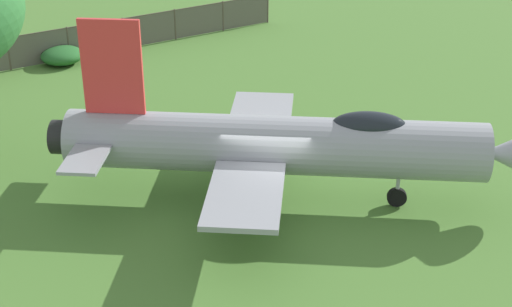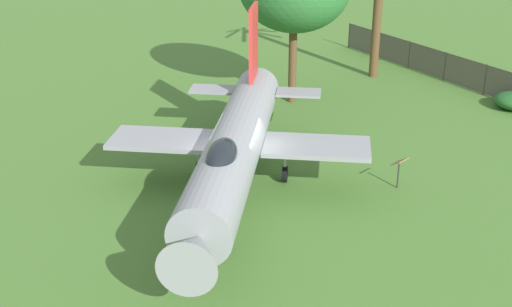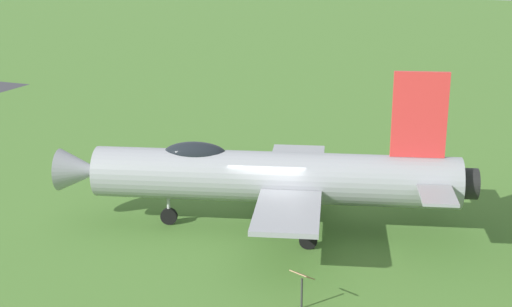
% 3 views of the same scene
% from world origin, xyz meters
% --- Properties ---
extents(ground_plane, '(200.00, 200.00, 0.00)m').
position_xyz_m(ground_plane, '(0.00, 0.00, 0.00)').
color(ground_plane, '#47722D').
extents(display_jet, '(14.18, 9.26, 5.67)m').
position_xyz_m(display_jet, '(0.35, 0.11, 1.96)').
color(display_jet, gray).
rests_on(display_jet, ground_plane).
extents(info_plaque, '(0.70, 0.57, 1.14)m').
position_xyz_m(info_plaque, '(-2.90, 4.96, 0.85)').
color(info_plaque, '#333333').
rests_on(info_plaque, ground_plane).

